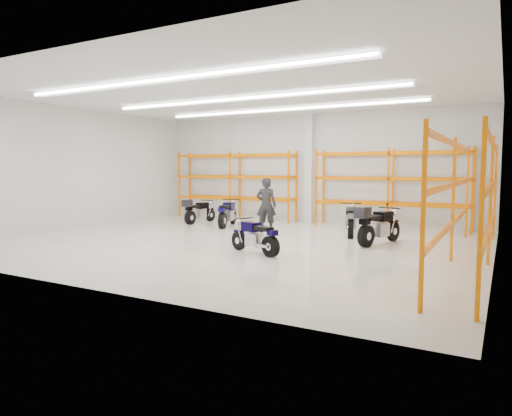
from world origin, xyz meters
The scene contains 12 objects.
ground centered at (0.00, 0.00, 0.00)m, with size 14.00×14.00×0.00m, color beige.
room_shell centered at (0.00, 0.03, 3.28)m, with size 14.02×12.02×4.51m.
motorcycle_main centered at (1.46, -1.41, 0.43)m, with size 1.78×0.89×0.92m.
motorcycle_back_a centered at (-3.87, 3.31, 0.48)m, with size 0.62×1.96×1.01m.
motorcycle_back_b centered at (-2.25, 3.00, 0.48)m, with size 0.85×2.05×1.03m.
motorcycle_back_c centered at (2.63, 3.07, 0.50)m, with size 0.90×2.10×1.06m.
motorcycle_back_d centered at (3.88, 1.57, 0.56)m, with size 1.00×2.23×1.17m.
standing_man centered at (-0.19, 2.32, 0.97)m, with size 0.71×0.46×1.94m, color black.
structural_column centered at (0.00, 5.82, 2.25)m, with size 0.32×0.32×4.50m, color white.
pallet_racking_back_left centered at (-3.40, 5.48, 1.79)m, with size 5.67×0.87×3.00m.
pallet_racking_back_right centered at (3.40, 5.48, 1.79)m, with size 5.67×0.87×3.00m.
pallet_racking_side centered at (6.48, 0.00, 1.81)m, with size 0.87×9.07×3.00m.
Camera 1 is at (7.18, -11.84, 2.26)m, focal length 32.00 mm.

